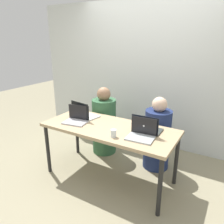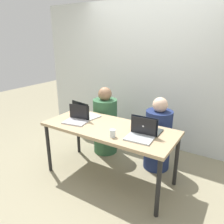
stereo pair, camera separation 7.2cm
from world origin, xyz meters
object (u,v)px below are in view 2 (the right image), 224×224
person_on_left (105,124)px  laptop_back_left (85,114)px  water_glass_right (113,134)px  laptop_back_right (146,128)px  laptop_front_left (77,118)px  laptop_front_right (141,134)px  person_on_right (158,138)px

person_on_left → laptop_back_left: bearing=88.4°
person_on_left → water_glass_right: bearing=130.7°
person_on_left → laptop_back_left: size_ratio=3.00×
person_on_left → laptop_back_left: (-0.03, -0.48, 0.32)m
laptop_back_right → water_glass_right: bearing=48.9°
laptop_back_right → laptop_front_left: laptop_back_right is taller
person_on_left → laptop_back_right: person_on_left is taller
person_on_left → laptop_front_right: person_on_left is taller
laptop_front_right → laptop_back_left: (-0.97, 0.20, 0.00)m
person_on_right → water_glass_right: (-0.26, -0.82, 0.32)m
person_on_left → laptop_front_right: size_ratio=3.48×
laptop_back_left → water_glass_right: (0.69, -0.35, -0.01)m
laptop_front_left → water_glass_right: (0.67, -0.15, -0.01)m
laptop_back_right → laptop_back_left: bearing=-2.2°
laptop_back_left → water_glass_right: bearing=162.8°
laptop_back_right → laptop_front_right: (0.01, -0.18, -0.00)m
person_on_right → laptop_back_right: size_ratio=3.18×
person_on_right → laptop_front_right: person_on_right is taller
laptop_front_right → water_glass_right: laptop_front_right is taller
person_on_right → water_glass_right: person_on_right is taller
water_glass_right → laptop_back_right: bearing=50.2°
laptop_back_left → laptop_back_right: bearing=-171.5°
laptop_back_right → laptop_back_left: size_ratio=0.92×
water_glass_right → laptop_front_left: bearing=167.3°
person_on_right → laptop_front_right: size_ratio=3.38×
laptop_front_right → person_on_left: bearing=140.6°
laptop_back_left → person_on_left: bearing=-84.1°
laptop_front_left → laptop_back_left: size_ratio=0.92×
laptop_back_right → laptop_back_left: laptop_back_left is taller
person_on_left → laptop_front_left: bearing=90.9°
laptop_front_right → water_glass_right: size_ratio=3.54×
person_on_right → laptop_back_left: (-0.94, -0.48, 0.33)m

